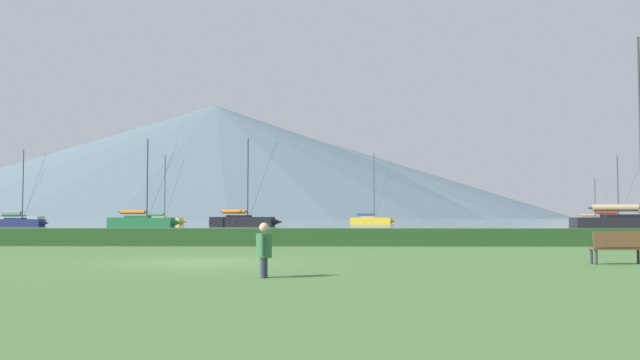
{
  "coord_description": "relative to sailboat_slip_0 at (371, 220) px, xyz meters",
  "views": [
    {
      "loc": [
        4.03,
        -20.55,
        1.42
      ],
      "look_at": [
        2.58,
        45.71,
        4.83
      ],
      "focal_mm": 38.26,
      "sensor_mm": 36.0,
      "label": 1
    }
  ],
  "objects": [
    {
      "name": "ground_plane",
      "position": [
        -9.76,
        -86.67,
        -0.62
      ],
      "size": [
        1000.0,
        1000.0,
        0.0
      ],
      "primitive_type": "plane",
      "color": "#477038"
    },
    {
      "name": "harbor_water",
      "position": [
        -9.76,
        50.33,
        -0.62
      ],
      "size": [
        320.0,
        246.0,
        0.0
      ],
      "primitive_type": "cube",
      "color": "gray",
      "rests_on": "ground_plane"
    },
    {
      "name": "hedge_line",
      "position": [
        -9.76,
        -75.67,
        -0.22
      ],
      "size": [
        80.0,
        1.2,
        0.8
      ],
      "primitive_type": "cube",
      "color": "#284C23",
      "rests_on": "ground_plane"
    },
    {
      "name": "sailboat_slip_0",
      "position": [
        0.0,
        0.0,
        0.0
      ],
      "size": [
        7.39,
        3.0,
        11.1
      ],
      "rotation": [
        0.0,
        0.0,
        -0.14
      ],
      "color": "gold",
      "rests_on": "harbor_water"
    },
    {
      "name": "sailboat_slip_1",
      "position": [
        34.8,
        -7.66,
        0.08
      ],
      "size": [
        8.57,
        3.24,
        10.04
      ],
      "rotation": [
        0.0,
        0.0,
        -0.1
      ],
      "color": "#236B38",
      "rests_on": "harbor_water"
    },
    {
      "name": "sailboat_slip_2",
      "position": [
        -43.76,
        -26.02,
        -0.05
      ],
      "size": [
        6.74,
        2.08,
        9.29
      ],
      "rotation": [
        0.0,
        0.0,
        -0.02
      ],
      "color": "navy",
      "rests_on": "harbor_water"
    },
    {
      "name": "sailboat_slip_3",
      "position": [
        -16.72,
        -25.59,
        0.1
      ],
      "size": [
        8.82,
        3.41,
        10.7
      ],
      "rotation": [
        0.0,
        0.0,
        -0.11
      ],
      "color": "black",
      "rests_on": "harbor_water"
    },
    {
      "name": "sailboat_slip_4",
      "position": [
        -55.87,
        -0.11,
        0.08
      ],
      "size": [
        8.71,
        2.91,
        9.31
      ],
      "rotation": [
        0.0,
        0.0,
        -0.05
      ],
      "color": "#9E9EA3",
      "rests_on": "harbor_water"
    },
    {
      "name": "sailboat_slip_5",
      "position": [
        35.71,
        3.18,
        -0.09
      ],
      "size": [
        6.58,
        2.38,
        7.33
      ],
      "rotation": [
        0.0,
        0.0,
        -0.08
      ],
      "color": "red",
      "rests_on": "harbor_water"
    },
    {
      "name": "sailboat_slip_8",
      "position": [
        -31.05,
        -8.13,
        -0.03
      ],
      "size": [
        7.12,
        2.59,
        10.16
      ],
      "rotation": [
        0.0,
        0.0,
        -0.08
      ],
      "color": "gold",
      "rests_on": "harbor_water"
    },
    {
      "name": "sailboat_slip_9",
      "position": [
        -27.6,
        -30.27,
        0.06
      ],
      "size": [
        8.26,
        2.5,
        10.13
      ],
      "rotation": [
        0.0,
        0.0,
        0.01
      ],
      "color": "#236B38",
      "rests_on": "harbor_water"
    },
    {
      "name": "sailboat_slip_11",
      "position": [
        14.99,
        -59.55,
        0.16
      ],
      "size": [
        9.26,
        3.65,
        13.9
      ],
      "rotation": [
        0.0,
        0.0,
        -0.12
      ],
      "color": "black",
      "rests_on": "harbor_water"
    },
    {
      "name": "park_bench_near_path",
      "position": [
        2.43,
        -87.36,
        -0.09
      ],
      "size": [
        1.55,
        0.53,
        0.95
      ],
      "rotation": [
        0.0,
        0.0,
        0.04
      ],
      "color": "brown",
      "rests_on": "ground_plane"
    },
    {
      "name": "person_seated_viewer",
      "position": [
        -7.34,
        -91.71,
        0.06
      ],
      "size": [
        0.36,
        0.57,
        1.25
      ],
      "rotation": [
        0.0,
        0.0,
        -0.06
      ],
      "color": "#2D3347",
      "rests_on": "ground_plane"
    },
    {
      "name": "distant_hill_west_ridge",
      "position": [
        -10.49,
        238.24,
        18.66
      ],
      "size": [
        237.5,
        237.5,
        38.57
      ],
      "primitive_type": "cone",
      "color": "slate",
      "rests_on": "ground_plane"
    },
    {
      "name": "distant_hill_central_peak",
      "position": [
        -69.64,
        254.29,
        29.43
      ],
      "size": [
        334.5,
        334.5,
        60.1
      ],
      "primitive_type": "cone",
      "color": "slate",
      "rests_on": "ground_plane"
    }
  ]
}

